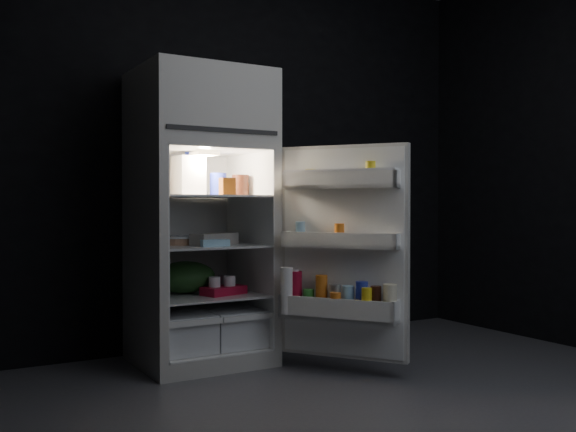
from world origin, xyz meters
TOP-DOWN VIEW (x-y plane):
  - floor at (0.00, 0.00)m, footprint 4.00×3.40m
  - wall_back at (0.00, 1.70)m, footprint 4.00×0.00m
  - refrigerator at (-0.35, 1.32)m, footprint 0.76×0.71m
  - fridge_door at (0.24, 0.64)m, footprint 0.57×0.70m
  - milk_jug at (-0.41, 1.34)m, footprint 0.17×0.17m
  - mayo_jar at (-0.22, 1.32)m, footprint 0.12×0.12m
  - jam_jar at (-0.09, 1.26)m, footprint 0.14×0.14m
  - amber_bottle at (-0.59, 1.41)m, footprint 0.11×0.11m
  - small_carton at (-0.28, 1.05)m, footprint 0.08×0.06m
  - egg_carton at (-0.30, 1.20)m, footprint 0.33×0.24m
  - pie at (-0.45, 1.36)m, footprint 0.33×0.33m
  - flat_package at (-0.35, 1.08)m, footprint 0.17×0.10m
  - wrapped_pkg at (-0.21, 1.40)m, footprint 0.12×0.11m
  - produce_bag at (-0.43, 1.34)m, footprint 0.46×0.43m
  - yogurt_tray at (-0.25, 1.17)m, footprint 0.29×0.21m
  - small_can_red at (-0.24, 1.39)m, footprint 0.07×0.07m
  - small_can_silver at (-0.14, 1.42)m, footprint 0.07×0.07m

SIDE VIEW (x-z plane):
  - floor at x=0.00m, z-range 0.00..0.00m
  - yogurt_tray at x=-0.25m, z-range 0.43..0.48m
  - small_can_red at x=-0.24m, z-range 0.43..0.52m
  - small_can_silver at x=-0.14m, z-range 0.43..0.52m
  - produce_bag at x=-0.43m, z-range 0.43..0.62m
  - fridge_door at x=0.24m, z-range 0.07..1.29m
  - pie at x=-0.45m, z-range 0.73..0.77m
  - flat_package at x=-0.35m, z-range 0.73..0.77m
  - wrapped_pkg at x=-0.21m, z-range 0.73..0.78m
  - egg_carton at x=-0.30m, z-range 0.73..0.80m
  - refrigerator at x=-0.35m, z-range 0.07..1.85m
  - small_carton at x=-0.28m, z-range 1.03..1.13m
  - jam_jar at x=-0.09m, z-range 1.03..1.16m
  - mayo_jar at x=-0.22m, z-range 1.03..1.17m
  - amber_bottle at x=-0.59m, z-range 1.03..1.25m
  - milk_jug at x=-0.41m, z-range 1.03..1.27m
  - wall_back at x=0.00m, z-range 0.00..2.70m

